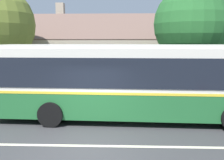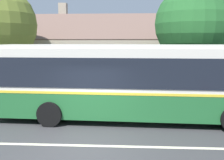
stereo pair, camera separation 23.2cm
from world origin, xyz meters
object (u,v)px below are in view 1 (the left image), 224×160
(street_tree_primary, at_px, (192,24))
(bench_down_street, at_px, (84,93))
(transit_bus, at_px, (135,80))
(bench_by_building, at_px, (4,93))

(street_tree_primary, bearing_deg, bench_down_street, -166.71)
(transit_bus, xyz_separation_m, bench_by_building, (-6.98, 2.57, -1.16))
(bench_by_building, height_order, street_tree_primary, street_tree_primary)
(bench_by_building, xyz_separation_m, bench_down_street, (4.37, 0.06, 0.01))
(street_tree_primary, bearing_deg, bench_by_building, -171.90)
(transit_bus, relative_size, bench_down_street, 7.14)
(bench_by_building, bearing_deg, bench_down_street, 0.77)
(transit_bus, distance_m, bench_down_street, 3.88)
(transit_bus, relative_size, street_tree_primary, 1.89)
(transit_bus, height_order, street_tree_primary, street_tree_primary)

